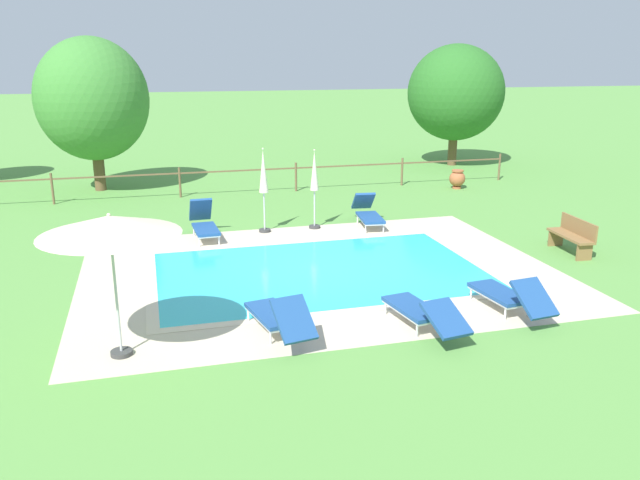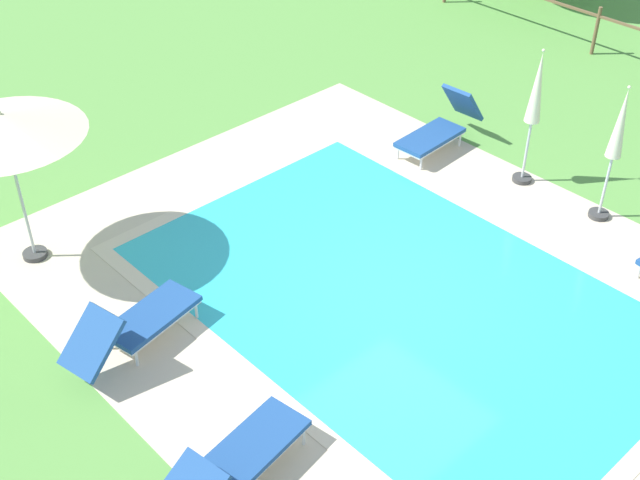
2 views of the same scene
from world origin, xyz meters
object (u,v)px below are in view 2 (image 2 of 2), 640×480
sun_lounger_north_far (440,128)px  patio_umbrella_open_foreground (2,125)px  patio_umbrella_closed_row_west (618,136)px  patio_umbrella_closed_row_mid_west (535,98)px  sun_lounger_north_mid (235,460)px  sun_lounger_south_near_corner (135,324)px

sun_lounger_north_far → patio_umbrella_open_foreground: size_ratio=0.77×
patio_umbrella_closed_row_west → patio_umbrella_closed_row_mid_west: bearing=-179.1°
patio_umbrella_closed_row_west → sun_lounger_north_mid: bearing=-89.4°
sun_lounger_north_mid → patio_umbrella_open_foreground: size_ratio=0.89×
patio_umbrella_closed_row_west → patio_umbrella_closed_row_mid_west: (-1.46, -0.02, 0.08)m
patio_umbrella_closed_row_mid_west → patio_umbrella_open_foreground: bearing=-117.8°
sun_lounger_north_mid → patio_umbrella_closed_row_mid_west: size_ratio=0.90×
sun_lounger_south_near_corner → sun_lounger_north_mid: bearing=-9.0°
sun_lounger_north_far → sun_lounger_north_mid: bearing=-65.7°
patio_umbrella_closed_row_mid_west → patio_umbrella_closed_row_west: bearing=0.9°
patio_umbrella_closed_row_west → patio_umbrella_closed_row_mid_west: 1.46m
patio_umbrella_closed_row_west → sun_lounger_south_near_corner: bearing=-109.7°
sun_lounger_south_near_corner → patio_umbrella_closed_row_west: size_ratio=0.90×
patio_umbrella_open_foreground → patio_umbrella_closed_row_mid_west: (3.68, 6.98, -0.66)m
sun_lounger_north_mid → patio_umbrella_closed_row_west: size_ratio=0.94×
patio_umbrella_open_foreground → patio_umbrella_closed_row_west: patio_umbrella_open_foreground is taller
sun_lounger_north_far → patio_umbrella_closed_row_mid_west: bearing=6.1°
sun_lounger_north_mid → patio_umbrella_open_foreground: 5.54m
sun_lounger_south_near_corner → patio_umbrella_closed_row_mid_west: bearing=81.6°
sun_lounger_north_mid → sun_lounger_south_near_corner: 2.58m
sun_lounger_south_near_corner → patio_umbrella_closed_row_west: patio_umbrella_closed_row_west is taller
sun_lounger_north_far → patio_umbrella_closed_row_mid_west: 2.05m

